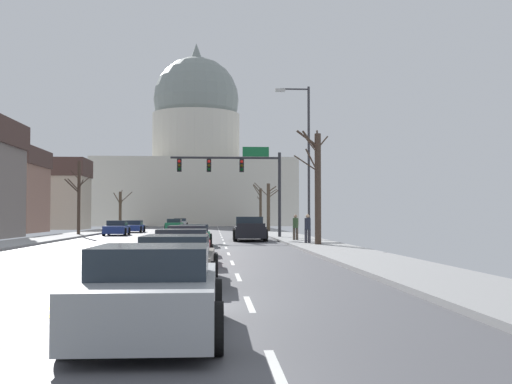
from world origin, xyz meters
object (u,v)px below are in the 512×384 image
object	(u,v)px
sedan_near_04	(177,260)
sedan_near_05	(153,293)
sedan_near_03	(182,248)
sedan_oncoming_03	(180,223)
pedestrian_00	(308,227)
sedan_near_02	(187,240)
sedan_oncoming_02	(174,224)
pickup_truck_near_00	(250,230)
sedan_oncoming_01	(133,227)
sedan_near_01	(194,236)
street_lamp_right	(305,152)
pedestrian_01	(296,226)
signal_gantry	(240,172)
sedan_oncoming_00	(117,228)

from	to	relation	value
sedan_near_04	sedan_near_05	size ratio (longest dim) A/B	1.09
sedan_near_03	sedan_oncoming_03	bearing A→B (deg)	92.99
sedan_near_05	pedestrian_00	world-z (taller)	pedestrian_00
sedan_near_02	sedan_oncoming_02	distance (m)	48.02
pickup_truck_near_00	sedan_oncoming_01	world-z (taller)	pickup_truck_near_00
sedan_near_04	sedan_oncoming_02	bearing A→B (deg)	93.49
sedan_near_05	sedan_oncoming_03	xyz separation A→B (m)	(-3.71, 80.03, 0.02)
sedan_near_01	sedan_oncoming_03	world-z (taller)	sedan_oncoming_03
street_lamp_right	sedan_near_04	xyz separation A→B (m)	(-6.06, -19.51, -4.68)
sedan_near_02	pedestrian_01	xyz separation A→B (m)	(6.27, 11.61, 0.42)
signal_gantry	pickup_truck_near_00	size ratio (longest dim) A/B	1.44
sedan_oncoming_03	pedestrian_00	world-z (taller)	pedestrian_00
signal_gantry	pedestrian_00	distance (m)	11.49
sedan_oncoming_00	sedan_oncoming_03	size ratio (longest dim) A/B	1.02
sedan_near_03	pedestrian_00	bearing A→B (deg)	64.72
pickup_truck_near_00	sedan_near_03	size ratio (longest dim) A/B	1.25
pickup_truck_near_00	sedan_oncoming_02	world-z (taller)	pickup_truck_near_00
street_lamp_right	pedestrian_00	size ratio (longest dim) A/B	5.51
pickup_truck_near_00	sedan_near_03	world-z (taller)	pickup_truck_near_00
sedan_near_01	street_lamp_right	bearing A→B (deg)	4.53
sedan_near_04	sedan_oncoming_01	size ratio (longest dim) A/B	1.08
street_lamp_right	sedan_near_05	world-z (taller)	street_lamp_right
sedan_near_02	sedan_near_05	world-z (taller)	sedan_near_05
pickup_truck_near_00	sedan_near_03	distance (m)	20.78
sedan_oncoming_01	signal_gantry	bearing A→B (deg)	-61.00
street_lamp_right	sedan_near_05	bearing A→B (deg)	-102.84
signal_gantry	sedan_oncoming_03	world-z (taller)	signal_gantry
sedan_oncoming_00	sedan_near_04	bearing A→B (deg)	-79.39
sedan_near_01	sedan_oncoming_02	distance (m)	40.99
sedan_near_02	sedan_oncoming_02	xyz separation A→B (m)	(-3.44, 47.90, 0.01)
signal_gantry	sedan_oncoming_00	distance (m)	13.89
sedan_oncoming_00	sedan_oncoming_01	world-z (taller)	sedan_oncoming_00
sedan_near_03	signal_gantry	bearing A→B (deg)	82.90
sedan_near_04	sedan_oncoming_02	distance (m)	59.97
sedan_near_03	pedestrian_01	distance (m)	18.76
sedan_near_04	pedestrian_01	xyz separation A→B (m)	(6.05, 23.56, 0.45)
pickup_truck_near_00	pedestrian_01	distance (m)	3.90
sedan_oncoming_00	street_lamp_right	bearing A→B (deg)	-54.76
sedan_near_02	sedan_oncoming_01	bearing A→B (deg)	100.81
signal_gantry	sedan_near_01	size ratio (longest dim) A/B	1.81
sedan_near_04	sedan_oncoming_03	bearing A→B (deg)	92.86
street_lamp_right	sedan_oncoming_03	size ratio (longest dim) A/B	1.94
street_lamp_right	sedan_near_03	xyz separation A→B (m)	(-6.19, -13.65, -4.68)
street_lamp_right	signal_gantry	bearing A→B (deg)	108.05
sedan_oncoming_00	sedan_near_01	bearing A→B (deg)	-69.90
pickup_truck_near_00	sedan_near_02	size ratio (longest dim) A/B	1.19
sedan_near_01	sedan_oncoming_01	xyz separation A→B (m)	(-6.78, 28.00, 0.00)
sedan_near_01	sedan_near_04	distance (m)	19.02
pedestrian_00	signal_gantry	bearing A→B (deg)	107.91
sedan_oncoming_03	pickup_truck_near_00	bearing A→B (deg)	-81.52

